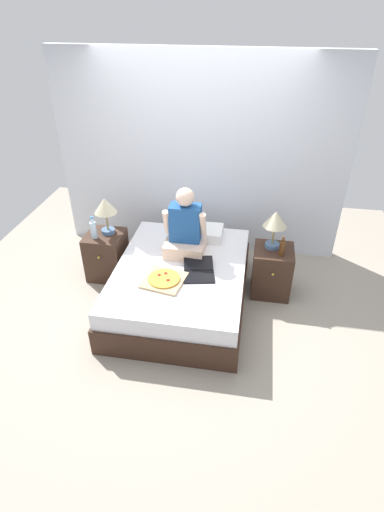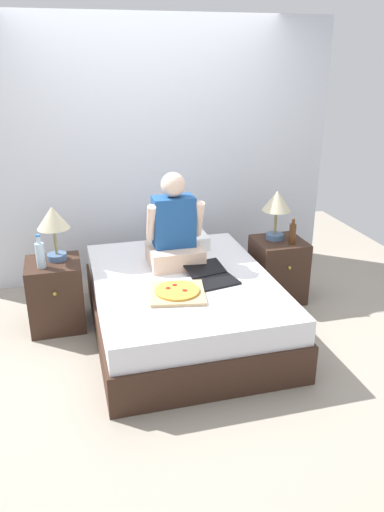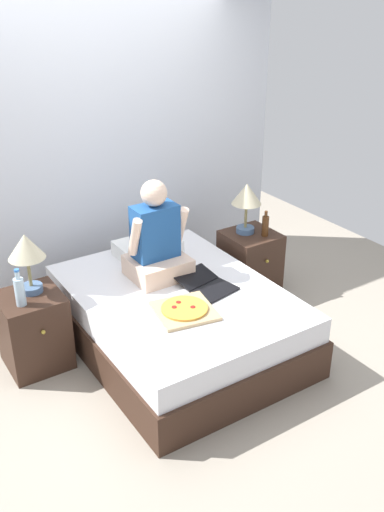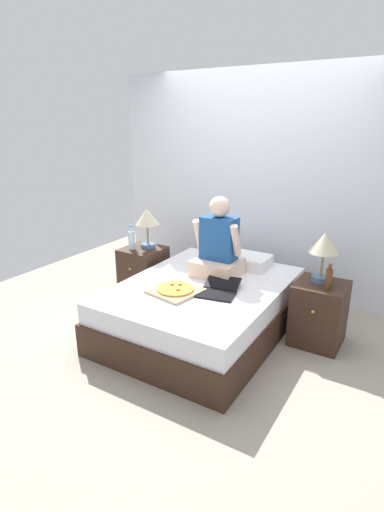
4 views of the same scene
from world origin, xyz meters
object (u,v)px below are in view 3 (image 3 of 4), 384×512
at_px(nightstand_right, 250,263).
at_px(pizza_box, 185,310).
at_px(water_bottle, 20,291).
at_px(beer_bottle, 265,226).
at_px(lamp_on_right_nightstand, 247,198).
at_px(laptop, 208,286).
at_px(nightstand_left, 34,330).
at_px(lamp_on_left_nightstand, 26,251).
at_px(person_seated, 157,242).
at_px(bed, 177,319).

xyz_separation_m(nightstand_right, pizza_box, (-1.11, -0.67, 0.22)).
xyz_separation_m(water_bottle, beer_bottle, (2.15, -0.01, -0.02)).
height_order(lamp_on_right_nightstand, laptop, lamp_on_right_nightstand).
distance_m(nightstand_right, laptop, 0.94).
relative_size(nightstand_left, beer_bottle, 2.52).
bearing_deg(lamp_on_right_nightstand, laptop, -145.03).
xyz_separation_m(lamp_on_left_nightstand, laptop, (1.18, -0.53, -0.39)).
bearing_deg(laptop, nightstand_left, 158.60).
distance_m(lamp_on_left_nightstand, lamp_on_right_nightstand, 1.93).
bearing_deg(laptop, person_seated, 118.49).
relative_size(lamp_on_left_nightstand, beer_bottle, 1.96).
bearing_deg(water_bottle, beer_bottle, -0.27).
bearing_deg(lamp_on_right_nightstand, pizza_box, -146.58).
relative_size(water_bottle, beer_bottle, 1.20).
xyz_separation_m(nightstand_left, beer_bottle, (2.07, -0.10, 0.39)).
xyz_separation_m(nightstand_left, person_seated, (1.00, -0.08, 0.49)).
distance_m(water_bottle, pizza_box, 1.14).
bearing_deg(person_seated, lamp_on_right_nightstand, 7.70).
relative_size(lamp_on_left_nightstand, water_bottle, 1.63).
height_order(nightstand_left, laptop, nightstand_left).
xyz_separation_m(bed, beer_bottle, (1.07, 0.27, 0.43)).
distance_m(bed, pizza_box, 0.41).
xyz_separation_m(lamp_on_right_nightstand, beer_bottle, (0.10, -0.15, -0.23)).
distance_m(lamp_on_right_nightstand, pizza_box, 1.36).
bearing_deg(water_bottle, lamp_on_right_nightstand, 3.91).
relative_size(lamp_on_left_nightstand, laptop, 0.96).
relative_size(lamp_on_left_nightstand, person_seated, 0.58).
bearing_deg(nightstand_left, beer_bottle, -2.77).
distance_m(nightstand_left, pizza_box, 1.13).
relative_size(beer_bottle, pizza_box, 0.49).
distance_m(nightstand_left, beer_bottle, 2.11).
bearing_deg(bed, lamp_on_right_nightstand, 23.57).
distance_m(nightstand_right, person_seated, 1.11).
bearing_deg(beer_bottle, nightstand_right, 125.01).
bearing_deg(lamp_on_left_nightstand, bed, -23.79).
xyz_separation_m(water_bottle, person_seated, (1.08, 0.01, 0.09)).
bearing_deg(person_seated, nightstand_right, 4.63).
bearing_deg(pizza_box, laptop, 29.70).
height_order(water_bottle, pizza_box, water_bottle).
relative_size(beer_bottle, person_seated, 0.29).
height_order(bed, laptop, laptop).
bearing_deg(lamp_on_left_nightstand, laptop, -24.12).
bearing_deg(lamp_on_left_nightstand, nightstand_left, -128.63).
height_order(bed, nightstand_left, nightstand_left).
relative_size(water_bottle, person_seated, 0.35).
relative_size(bed, person_seated, 2.42).
xyz_separation_m(person_seated, pizza_box, (-0.12, -0.59, -0.27)).
height_order(nightstand_left, lamp_on_left_nightstand, lamp_on_left_nightstand).
bearing_deg(nightstand_right, person_seated, -175.37).
bearing_deg(lamp_on_right_nightstand, bed, -156.43).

